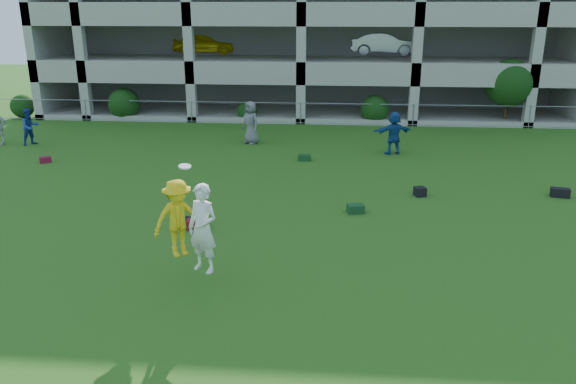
# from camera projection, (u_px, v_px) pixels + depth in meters

# --- Properties ---
(ground) EXTENTS (100.00, 100.00, 0.00)m
(ground) POSITION_uv_depth(u_px,v_px,m) (246.00, 293.00, 12.46)
(ground) COLOR #235114
(ground) RESTS_ON ground
(bystander_a) EXTENTS (1.00, 1.04, 1.68)m
(bystander_a) POSITION_uv_depth(u_px,v_px,m) (30.00, 127.00, 25.68)
(bystander_a) COLOR navy
(bystander_a) RESTS_ON ground
(bystander_c) EXTENTS (1.14, 1.10, 1.97)m
(bystander_c) POSITION_uv_depth(u_px,v_px,m) (251.00, 122.00, 25.88)
(bystander_c) COLOR slate
(bystander_c) RESTS_ON ground
(bystander_d) EXTENTS (1.80, 1.08, 1.85)m
(bystander_d) POSITION_uv_depth(u_px,v_px,m) (394.00, 133.00, 24.01)
(bystander_d) COLOR navy
(bystander_d) RESTS_ON ground
(bag_red_a) EXTENTS (0.57, 0.33, 0.28)m
(bag_red_a) POSITION_uv_depth(u_px,v_px,m) (196.00, 224.00, 16.01)
(bag_red_a) COLOR maroon
(bag_red_a) RESTS_ON ground
(bag_black_b) EXTENTS (0.47, 0.39, 0.22)m
(bag_black_b) POSITION_uv_depth(u_px,v_px,m) (189.00, 222.00, 16.31)
(bag_black_b) COLOR black
(bag_black_b) RESTS_ON ground
(bag_green_c) EXTENTS (0.57, 0.46, 0.26)m
(bag_green_c) POSITION_uv_depth(u_px,v_px,m) (356.00, 209.00, 17.30)
(bag_green_c) COLOR #153B1A
(bag_green_c) RESTS_ON ground
(crate_d) EXTENTS (0.43, 0.43, 0.30)m
(crate_d) POSITION_uv_depth(u_px,v_px,m) (420.00, 192.00, 18.84)
(crate_d) COLOR black
(crate_d) RESTS_ON ground
(bag_black_e) EXTENTS (0.65, 0.43, 0.30)m
(bag_black_e) POSITION_uv_depth(u_px,v_px,m) (560.00, 193.00, 18.74)
(bag_black_e) COLOR black
(bag_black_e) RESTS_ON ground
(bag_red_f) EXTENTS (0.53, 0.48, 0.24)m
(bag_red_f) POSITION_uv_depth(u_px,v_px,m) (45.00, 160.00, 22.90)
(bag_red_f) COLOR #5C0F1F
(bag_red_f) RESTS_ON ground
(bag_green_g) EXTENTS (0.52, 0.33, 0.25)m
(bag_green_g) POSITION_uv_depth(u_px,v_px,m) (304.00, 158.00, 23.20)
(bag_green_g) COLOR #163A15
(bag_green_g) RESTS_ON ground
(frisbee_contest) EXTENTS (1.80, 1.55, 2.37)m
(frisbee_contest) POSITION_uv_depth(u_px,v_px,m) (186.00, 221.00, 12.51)
(frisbee_contest) COLOR yellow
(frisbee_contest) RESTS_ON ground
(parking_garage) EXTENTS (30.00, 14.00, 12.00)m
(parking_garage) POSITION_uv_depth(u_px,v_px,m) (309.00, 8.00, 36.79)
(parking_garage) COLOR #9E998C
(parking_garage) RESTS_ON ground
(fence) EXTENTS (36.06, 0.06, 1.20)m
(fence) POSITION_uv_depth(u_px,v_px,m) (301.00, 113.00, 30.25)
(fence) COLOR gray
(fence) RESTS_ON ground
(shrub_row) EXTENTS (34.38, 2.52, 3.50)m
(shrub_row) POSITION_uv_depth(u_px,v_px,m) (386.00, 96.00, 30.26)
(shrub_row) COLOR #163D11
(shrub_row) RESTS_ON ground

